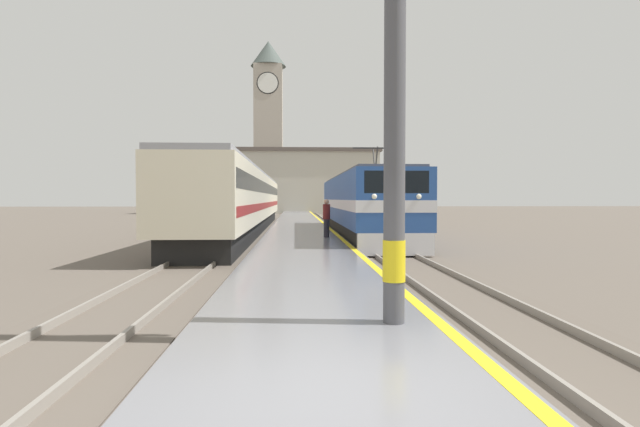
{
  "coord_description": "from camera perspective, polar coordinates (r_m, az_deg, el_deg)",
  "views": [
    {
      "loc": [
        -0.36,
        -4.6,
        2.13
      ],
      "look_at": [
        1.12,
        24.57,
        1.25
      ],
      "focal_mm": 28.0,
      "sensor_mm": 36.0,
      "label": 1
    }
  ],
  "objects": [
    {
      "name": "ground_plane",
      "position": [
        34.67,
        -2.31,
        -1.8
      ],
      "size": [
        200.0,
        200.0,
        0.0
      ],
      "primitive_type": "plane",
      "color": "#60564C"
    },
    {
      "name": "platform",
      "position": [
        29.67,
        -2.21,
        -2.07
      ],
      "size": [
        3.77,
        140.0,
        0.34
      ],
      "color": "slate",
      "rests_on": "ground"
    },
    {
      "name": "rail_track_near",
      "position": [
        29.9,
        4.04,
        -2.31
      ],
      "size": [
        2.83,
        140.0,
        0.16
      ],
      "color": "#60564C",
      "rests_on": "ground"
    },
    {
      "name": "rail_track_far",
      "position": [
        29.85,
        -9.13,
        -2.33
      ],
      "size": [
        2.84,
        140.0,
        0.16
      ],
      "color": "#60564C",
      "rests_on": "ground"
    },
    {
      "name": "locomotive_train",
      "position": [
        27.16,
        4.73,
        0.96
      ],
      "size": [
        2.92,
        19.05,
        4.42
      ],
      "color": "black",
      "rests_on": "ground"
    },
    {
      "name": "passenger_train",
      "position": [
        33.4,
        -8.47,
        1.56
      ],
      "size": [
        2.92,
        36.52,
        3.78
      ],
      "color": "black",
      "rests_on": "ground"
    },
    {
      "name": "catenary_mast",
      "position": [
        7.63,
        8.99,
        19.57
      ],
      "size": [
        2.49,
        0.33,
        8.45
      ],
      "color": "#4C4C51",
      "rests_on": "platform"
    },
    {
      "name": "person_on_platform",
      "position": [
        23.13,
        0.75,
        -0.43
      ],
      "size": [
        0.34,
        0.34,
        1.76
      ],
      "color": "#23232D",
      "rests_on": "platform"
    },
    {
      "name": "clock_tower",
      "position": [
        83.84,
        -5.9,
        10.48
      ],
      "size": [
        5.74,
        5.74,
        27.94
      ],
      "color": "#ADA393",
      "rests_on": "ground"
    },
    {
      "name": "station_building",
      "position": [
        74.15,
        -4.64,
        3.65
      ],
      "size": [
        28.86,
        10.42,
        9.22
      ],
      "color": "#B7B2A3",
      "rests_on": "ground"
    }
  ]
}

